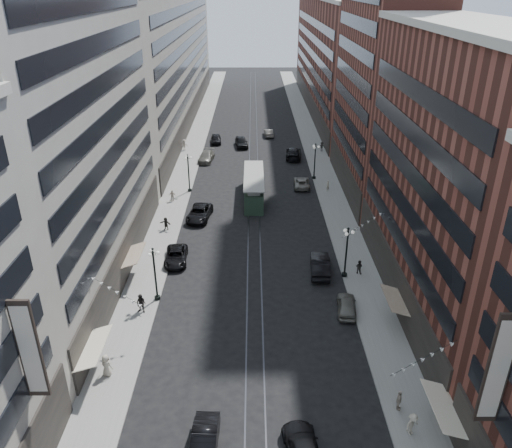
{
  "coord_description": "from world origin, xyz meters",
  "views": [
    {
      "loc": [
        -0.11,
        -11.42,
        27.27
      ],
      "look_at": [
        0.18,
        34.21,
        5.0
      ],
      "focal_mm": 35.0,
      "sensor_mm": 36.0,
      "label": 1
    }
  ],
  "objects_px": {
    "car_5": "(204,443)",
    "pedestrian_6": "(172,196)",
    "car_13": "(241,142)",
    "lamppost_se_mid": "(315,160)",
    "pedestrian_7": "(359,267)",
    "pedestrian_9": "(322,147)",
    "lamppost_sw_mid": "(189,172)",
    "car_4": "(347,305)",
    "pedestrian_1": "(106,365)",
    "pedestrian_extra_1": "(412,424)",
    "car_10": "(320,265)",
    "pedestrian_8": "(328,185)",
    "car_7": "(199,213)",
    "lamppost_se_far": "(347,251)",
    "pedestrian_5": "(166,224)",
    "car_9": "(216,139)",
    "car_11": "(302,183)",
    "car_14": "(269,133)",
    "streetcar": "(254,187)",
    "car_12": "(293,153)",
    "pedestrian_4": "(399,400)",
    "car_8": "(206,157)",
    "pedestrian_2": "(141,304)",
    "car_2": "(176,256)",
    "lamppost_sw_far": "(155,272)"
  },
  "relations": [
    {
      "from": "streetcar",
      "to": "car_12",
      "type": "relative_size",
      "value": 1.99
    },
    {
      "from": "car_11",
      "to": "pedestrian_9",
      "type": "bearing_deg",
      "value": -104.24
    },
    {
      "from": "lamppost_sw_far",
      "to": "car_9",
      "type": "height_order",
      "value": "lamppost_sw_far"
    },
    {
      "from": "lamppost_se_far",
      "to": "car_9",
      "type": "height_order",
      "value": "lamppost_se_far"
    },
    {
      "from": "pedestrian_6",
      "to": "pedestrian_9",
      "type": "bearing_deg",
      "value": -130.22
    },
    {
      "from": "car_5",
      "to": "car_10",
      "type": "distance_m",
      "value": 24.12
    },
    {
      "from": "lamppost_se_mid",
      "to": "pedestrian_9",
      "type": "distance_m",
      "value": 13.99
    },
    {
      "from": "pedestrian_5",
      "to": "streetcar",
      "type": "bearing_deg",
      "value": 66.07
    },
    {
      "from": "lamppost_se_far",
      "to": "car_5",
      "type": "relative_size",
      "value": 1.17
    },
    {
      "from": "car_10",
      "to": "pedestrian_7",
      "type": "distance_m",
      "value": 3.97
    },
    {
      "from": "car_9",
      "to": "car_10",
      "type": "height_order",
      "value": "car_10"
    },
    {
      "from": "lamppost_se_mid",
      "to": "pedestrian_7",
      "type": "distance_m",
      "value": 27.61
    },
    {
      "from": "car_2",
      "to": "pedestrian_6",
      "type": "xyz_separation_m",
      "value": [
        -2.72,
        16.26,
        0.24
      ]
    },
    {
      "from": "car_5",
      "to": "pedestrian_6",
      "type": "distance_m",
      "value": 41.18
    },
    {
      "from": "car_12",
      "to": "car_14",
      "type": "bearing_deg",
      "value": -68.89
    },
    {
      "from": "lamppost_sw_mid",
      "to": "lamppost_se_far",
      "type": "relative_size",
      "value": 1.0
    },
    {
      "from": "car_10",
      "to": "lamppost_se_far",
      "type": "bearing_deg",
      "value": 162.91
    },
    {
      "from": "pedestrian_7",
      "to": "car_14",
      "type": "bearing_deg",
      "value": -50.14
    },
    {
      "from": "lamppost_se_far",
      "to": "pedestrian_5",
      "type": "height_order",
      "value": "lamppost_se_far"
    },
    {
      "from": "car_13",
      "to": "pedestrian_6",
      "type": "relative_size",
      "value": 3.36
    },
    {
      "from": "car_5",
      "to": "car_11",
      "type": "distance_m",
      "value": 46.96
    },
    {
      "from": "lamppost_se_far",
      "to": "pedestrian_8",
      "type": "distance_m",
      "value": 23.24
    },
    {
      "from": "car_11",
      "to": "pedestrian_7",
      "type": "height_order",
      "value": "pedestrian_7"
    },
    {
      "from": "lamppost_se_mid",
      "to": "car_13",
      "type": "height_order",
      "value": "lamppost_se_mid"
    },
    {
      "from": "car_4",
      "to": "pedestrian_9",
      "type": "height_order",
      "value": "pedestrian_9"
    },
    {
      "from": "car_9",
      "to": "car_2",
      "type": "bearing_deg",
      "value": -96.41
    },
    {
      "from": "car_7",
      "to": "car_13",
      "type": "bearing_deg",
      "value": 88.81
    },
    {
      "from": "lamppost_sw_far",
      "to": "pedestrian_9",
      "type": "height_order",
      "value": "lamppost_sw_far"
    },
    {
      "from": "pedestrian_extra_1",
      "to": "pedestrian_4",
      "type": "bearing_deg",
      "value": 64.67
    },
    {
      "from": "lamppost_sw_far",
      "to": "pedestrian_1",
      "type": "xyz_separation_m",
      "value": [
        -2.07,
        -10.11,
        -2.02
      ]
    },
    {
      "from": "car_5",
      "to": "car_2",
      "type": "bearing_deg",
      "value": 103.82
    },
    {
      "from": "pedestrian_6",
      "to": "car_10",
      "type": "bearing_deg",
      "value": 140.27
    },
    {
      "from": "pedestrian_5",
      "to": "car_4",
      "type": "bearing_deg",
      "value": -18.47
    },
    {
      "from": "car_4",
      "to": "pedestrian_2",
      "type": "height_order",
      "value": "pedestrian_2"
    },
    {
      "from": "pedestrian_2",
      "to": "car_14",
      "type": "relative_size",
      "value": 0.44
    },
    {
      "from": "car_14",
      "to": "pedestrian_5",
      "type": "relative_size",
      "value": 2.69
    },
    {
      "from": "pedestrian_5",
      "to": "pedestrian_9",
      "type": "relative_size",
      "value": 0.93
    },
    {
      "from": "pedestrian_4",
      "to": "car_8",
      "type": "relative_size",
      "value": 0.3
    },
    {
      "from": "car_10",
      "to": "pedestrian_8",
      "type": "relative_size",
      "value": 3.49
    },
    {
      "from": "pedestrian_1",
      "to": "pedestrian_5",
      "type": "relative_size",
      "value": 1.18
    },
    {
      "from": "car_5",
      "to": "pedestrian_1",
      "type": "relative_size",
      "value": 2.54
    },
    {
      "from": "lamppost_sw_mid",
      "to": "car_4",
      "type": "height_order",
      "value": "lamppost_sw_mid"
    },
    {
      "from": "pedestrian_1",
      "to": "pedestrian_extra_1",
      "type": "xyz_separation_m",
      "value": [
        21.62,
        -5.68,
        -0.07
      ]
    },
    {
      "from": "streetcar",
      "to": "pedestrian_1",
      "type": "distance_m",
      "value": 36.68
    },
    {
      "from": "pedestrian_6",
      "to": "pedestrian_extra_1",
      "type": "relative_size",
      "value": 0.91
    },
    {
      "from": "car_5",
      "to": "car_7",
      "type": "xyz_separation_m",
      "value": [
        -3.66,
        34.99,
        0.01
      ]
    },
    {
      "from": "car_9",
      "to": "car_12",
      "type": "bearing_deg",
      "value": -37.44
    },
    {
      "from": "car_14",
      "to": "pedestrian_extra_1",
      "type": "xyz_separation_m",
      "value": [
        7.4,
        -71.37,
        0.31
      ]
    },
    {
      "from": "lamppost_se_mid",
      "to": "pedestrian_extra_1",
      "type": "bearing_deg",
      "value": -88.62
    },
    {
      "from": "lamppost_sw_mid",
      "to": "car_12",
      "type": "height_order",
      "value": "lamppost_sw_mid"
    }
  ]
}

